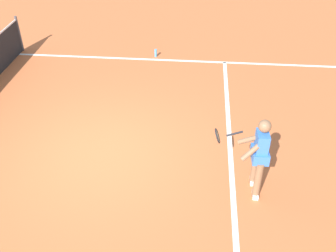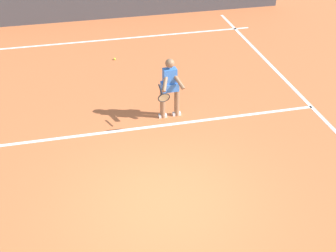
% 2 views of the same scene
% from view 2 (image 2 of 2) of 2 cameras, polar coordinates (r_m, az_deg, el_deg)
% --- Properties ---
extents(ground_plane, '(28.28, 28.28, 0.00)m').
position_cam_2_polar(ground_plane, '(9.06, -0.36, -9.21)').
color(ground_plane, '#C66638').
extents(baseline_marking, '(9.97, 0.10, 0.01)m').
position_cam_2_polar(baseline_marking, '(16.21, -7.06, 10.47)').
color(baseline_marking, white).
rests_on(baseline_marking, ground).
extents(service_line_marking, '(8.97, 0.10, 0.01)m').
position_cam_2_polar(service_line_marking, '(11.15, -3.40, -0.26)').
color(service_line_marking, white).
rests_on(service_line_marking, ground).
extents(tennis_player, '(0.76, 0.95, 1.55)m').
position_cam_2_polar(tennis_player, '(11.16, 0.22, 4.86)').
color(tennis_player, '#8C6647').
rests_on(tennis_player, ground).
extents(tennis_ball_near, '(0.07, 0.07, 0.07)m').
position_cam_2_polar(tennis_ball_near, '(14.66, -6.56, 8.17)').
color(tennis_ball_near, '#D1E533').
rests_on(tennis_ball_near, ground).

